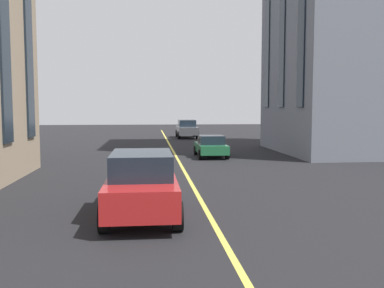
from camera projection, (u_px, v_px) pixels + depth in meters
name	position (u px, v px, depth m)	size (l,w,h in m)	color
lane_centre_line	(186.00, 175.00, 20.12)	(80.00, 0.16, 0.01)	#D8C64C
car_green_far	(211.00, 146.00, 27.26)	(3.90, 1.89, 1.40)	#1E6038
car_silver_parked_a	(187.00, 129.00, 44.63)	(4.70, 2.14, 1.88)	#B7BABF
car_red_near	(142.00, 184.00, 12.33)	(4.70, 2.14, 1.88)	#B21E1E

